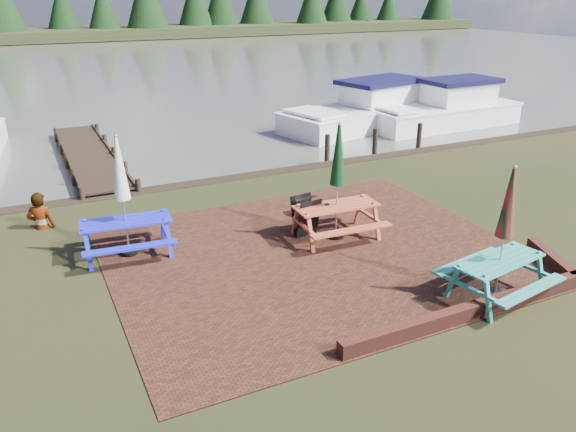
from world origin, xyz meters
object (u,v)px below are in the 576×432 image
Objects in this scene: chalkboard at (306,216)px; boat_far at (445,111)px; picnic_table_teal at (501,254)px; jetty at (90,155)px; boat_near at (368,112)px; person at (36,193)px; picnic_table_blue at (125,215)px; picnic_table_red at (337,200)px.

boat_far is (11.50, 8.44, -0.03)m from chalkboard.
picnic_table_teal is 15.86m from boat_far.
jetty is at bearing 85.07° from boat_far.
picnic_table_teal is 2.72× the size of chalkboard.
boat_near reaches higher than chalkboard.
person is (-17.27, -5.16, 0.46)m from boat_far.
picnic_table_blue reaches higher than jetty.
jetty is at bearing 93.34° from picnic_table_blue.
jetty is 1.23× the size of boat_far.
picnic_table_teal is 0.29× the size of jetty.
picnic_table_teal is 10.79m from person.
boat_far is at bearing -3.03° from jetty.
picnic_table_blue is 0.37× the size of boat_far.
picnic_table_teal reaches higher than boat_near.
picnic_table_teal is 7.88m from picnic_table_blue.
picnic_table_blue is 8.49m from jetty.
boat_far reaches higher than person.
boat_far is at bearing 41.87° from picnic_table_red.
picnic_table_blue is at bearing 160.29° from chalkboard.
picnic_table_teal is 4.69m from chalkboard.
picnic_table_red is at bearing -46.09° from chalkboard.
jetty is 1.05× the size of boat_near.
picnic_table_red is 1.49× the size of person.
jetty is at bearing 117.03° from picnic_table_red.
picnic_table_teal reaches higher than chalkboard.
picnic_table_blue is 17.37m from boat_far.
boat_near is at bearing 41.37° from chalkboard.
person is at bearing 101.57° from boat_near.
jetty is at bearing 103.70° from chalkboard.
picnic_table_teal is 0.95× the size of picnic_table_red.
boat_near reaches higher than jetty.
chalkboard is 0.52× the size of person.
jetty is 4.83× the size of person.
picnic_table_red reaches higher than jetty.
boat_far reaches higher than chalkboard.
picnic_table_teal is 15.53m from boat_near.
boat_near is at bearing 55.95° from picnic_table_red.
picnic_table_red is 4.84m from picnic_table_blue.
boat_near is 3.50m from boat_far.
jetty is at bearing -85.14° from person.
boat_far is at bearing -128.93° from boat_near.
person is (-1.67, 2.48, -0.02)m from picnic_table_blue.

